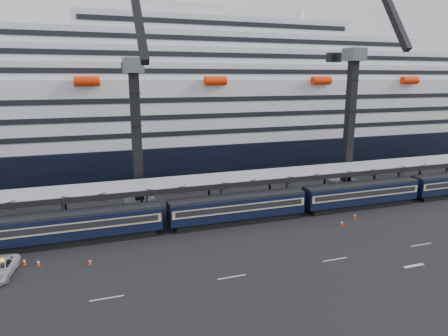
{
  "coord_description": "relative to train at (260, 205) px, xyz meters",
  "views": [
    {
      "loc": [
        -26.63,
        -38.03,
        19.37
      ],
      "look_at": [
        -9.98,
        10.0,
        7.84
      ],
      "focal_mm": 32.0,
      "sensor_mm": 36.0,
      "label": 1
    }
  ],
  "objects": [
    {
      "name": "cruise_ship",
      "position": [
        3.57,
        35.99,
        10.14
      ],
      "size": [
        214.09,
        28.84,
        34.0
      ],
      "color": "black",
      "rests_on": "ground"
    },
    {
      "name": "ground",
      "position": [
        4.65,
        -10.0,
        -2.2
      ],
      "size": [
        260.0,
        260.0,
        0.0
      ],
      "primitive_type": "plane",
      "color": "black",
      "rests_on": "ground"
    },
    {
      "name": "lane_markings",
      "position": [
        12.8,
        -15.23,
        -2.19
      ],
      "size": [
        111.0,
        4.27,
        0.02
      ],
      "color": "beige",
      "rests_on": "ground"
    },
    {
      "name": "crane_dark_mid",
      "position": [
        19.65,
        7.59,
        11.16
      ],
      "size": [
        4.5,
        18.24,
        39.64
      ],
      "color": "#505358",
      "rests_on": "ground"
    },
    {
      "name": "canopy",
      "position": [
        4.65,
        4.0,
        3.05
      ],
      "size": [
        130.0,
        6.25,
        5.53
      ],
      "color": "#979B9F",
      "rests_on": "ground"
    },
    {
      "name": "traffic_cone_c",
      "position": [
        -22.65,
        -6.47,
        -1.85
      ],
      "size": [
        0.35,
        0.35,
        0.7
      ],
      "color": "#F52D07",
      "rests_on": "ground"
    },
    {
      "name": "traffic_cone_e",
      "position": [
        9.54,
        -5.43,
        -1.82
      ],
      "size": [
        0.39,
        0.39,
        0.77
      ],
      "color": "#F52D07",
      "rests_on": "ground"
    },
    {
      "name": "crane_dark_near",
      "position": [
        -15.35,
        8.59,
        9.73
      ],
      "size": [
        4.5,
        17.75,
        35.08
      ],
      "color": "#505358",
      "rests_on": "ground"
    },
    {
      "name": "traffic_cone_a",
      "position": [
        -29.25,
        -4.21,
        -1.82
      ],
      "size": [
        0.38,
        0.38,
        0.76
      ],
      "color": "#F52D07",
      "rests_on": "ground"
    },
    {
      "name": "train",
      "position": [
        0.0,
        0.0,
        0.0
      ],
      "size": [
        133.05,
        3.0,
        4.05
      ],
      "color": "black",
      "rests_on": "ground"
    },
    {
      "name": "traffic_cone_b",
      "position": [
        -27.8,
        -4.98,
        -1.84
      ],
      "size": [
        0.36,
        0.36,
        0.73
      ],
      "color": "#F52D07",
      "rests_on": "ground"
    },
    {
      "name": "traffic_cone_d",
      "position": [
        12.92,
        -3.67,
        -1.82
      ],
      "size": [
        0.38,
        0.38,
        0.76
      ],
      "color": "#F52D07",
      "rests_on": "ground"
    }
  ]
}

